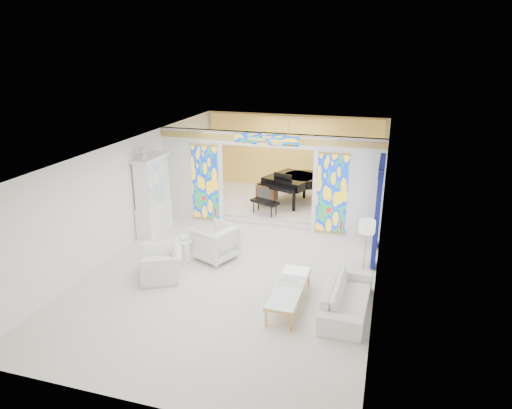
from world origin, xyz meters
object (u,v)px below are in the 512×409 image
(sofa, at_px, (347,297))
(grand_piano, at_px, (297,181))
(armchair_left, at_px, (161,264))
(coffee_table, at_px, (289,288))
(china_cabinet, at_px, (153,195))
(armchair_right, at_px, (215,242))
(tv_console, at_px, (267,192))

(sofa, relative_size, grand_piano, 0.75)
(armchair_left, relative_size, grand_piano, 0.38)
(sofa, distance_m, coffee_table, 1.26)
(grand_piano, bearing_deg, coffee_table, -57.56)
(china_cabinet, distance_m, armchair_right, 2.88)
(armchair_right, xyz_separation_m, sofa, (3.67, -1.62, -0.14))
(armchair_right, bearing_deg, grand_piano, -172.05)
(tv_console, bearing_deg, armchair_left, -96.70)
(china_cabinet, height_order, tv_console, china_cabinet)
(coffee_table, bearing_deg, grand_piano, 100.20)
(sofa, relative_size, tv_console, 2.97)
(armchair_left, height_order, grand_piano, grand_piano)
(armchair_left, height_order, sofa, armchair_left)
(china_cabinet, distance_m, tv_console, 3.98)
(armchair_right, bearing_deg, armchair_left, -10.02)
(coffee_table, bearing_deg, tv_console, 109.87)
(armchair_left, bearing_deg, coffee_table, 55.15)
(grand_piano, xyz_separation_m, tv_console, (-0.90, -0.75, -0.29))
(china_cabinet, bearing_deg, tv_console, 43.78)
(china_cabinet, relative_size, grand_piano, 0.90)
(armchair_right, height_order, tv_console, tv_console)
(armchair_right, height_order, coffee_table, armchair_right)
(coffee_table, height_order, grand_piano, grand_piano)
(china_cabinet, relative_size, armchair_right, 2.62)
(sofa, xyz_separation_m, tv_console, (-3.32, 5.62, 0.35))
(china_cabinet, bearing_deg, coffee_table, -31.32)
(armchair_right, xyz_separation_m, grand_piano, (1.26, 4.75, 0.50))
(china_cabinet, relative_size, armchair_left, 2.36)
(sofa, distance_m, tv_console, 6.53)
(armchair_right, bearing_deg, china_cabinet, -94.15)
(armchair_right, height_order, sofa, armchair_right)
(sofa, bearing_deg, tv_console, 32.54)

